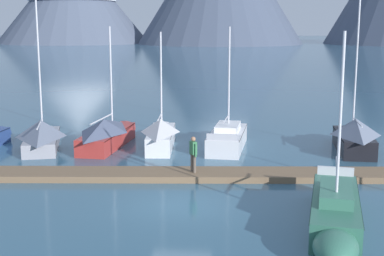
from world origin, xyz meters
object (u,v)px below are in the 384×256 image
(sailboat_far_berth, at_px, (228,137))
(person_on_dock, at_px, (193,152))
(sailboat_end_of_dock, at_px, (354,135))
(sailboat_mid_dock_starboard, at_px, (162,133))
(sailboat_outer_slip, at_px, (335,214))
(sailboat_second_berth, at_px, (42,134))
(sailboat_mid_dock_port, at_px, (109,132))

(sailboat_far_berth, bearing_deg, person_on_dock, -102.51)
(sailboat_end_of_dock, bearing_deg, sailboat_mid_dock_starboard, 179.22)
(sailboat_mid_dock_starboard, relative_size, sailboat_outer_slip, 0.87)
(sailboat_outer_slip, bearing_deg, person_on_dock, 131.67)
(sailboat_second_berth, distance_m, sailboat_outer_slip, 18.93)
(sailboat_outer_slip, bearing_deg, sailboat_end_of_dock, 75.79)
(person_on_dock, bearing_deg, sailboat_second_berth, 148.47)
(sailboat_outer_slip, distance_m, sailboat_end_of_dock, 12.91)
(sailboat_mid_dock_starboard, bearing_deg, person_on_dock, -69.85)
(sailboat_mid_dock_starboard, height_order, sailboat_far_berth, sailboat_far_berth)
(sailboat_second_berth, relative_size, sailboat_outer_slip, 1.16)
(sailboat_far_berth, bearing_deg, sailboat_mid_dock_port, -177.37)
(sailboat_second_berth, height_order, sailboat_far_berth, sailboat_second_berth)
(sailboat_far_berth, height_order, sailboat_end_of_dock, sailboat_end_of_dock)
(sailboat_mid_dock_port, xyz_separation_m, person_on_dock, (5.55, -6.52, 0.45))
(sailboat_mid_dock_starboard, relative_size, sailboat_far_berth, 0.96)
(sailboat_outer_slip, relative_size, sailboat_end_of_dock, 0.82)
(sailboat_mid_dock_port, bearing_deg, sailboat_far_berth, 2.63)
(sailboat_far_berth, relative_size, sailboat_outer_slip, 0.91)
(sailboat_far_berth, xyz_separation_m, person_on_dock, (-1.52, -6.84, 0.65))
(sailboat_far_berth, distance_m, sailboat_outer_slip, 13.56)
(sailboat_outer_slip, bearing_deg, sailboat_mid_dock_starboard, 121.80)
(sailboat_end_of_dock, bearing_deg, sailboat_outer_slip, -104.21)
(sailboat_second_berth, bearing_deg, sailboat_far_berth, 5.96)
(person_on_dock, bearing_deg, sailboat_mid_dock_starboard, 110.15)
(sailboat_mid_dock_starboard, height_order, person_on_dock, sailboat_mid_dock_starboard)
(sailboat_second_berth, bearing_deg, sailboat_outer_slip, -38.73)
(sailboat_end_of_dock, height_order, person_on_dock, sailboat_end_of_dock)
(sailboat_outer_slip, relative_size, person_on_dock, 4.53)
(sailboat_mid_dock_port, bearing_deg, sailboat_end_of_dock, -0.55)
(sailboat_mid_dock_starboard, bearing_deg, sailboat_end_of_dock, -0.78)
(sailboat_outer_slip, height_order, person_on_dock, sailboat_outer_slip)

